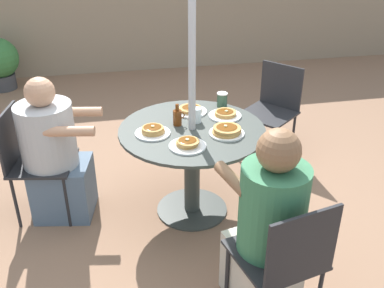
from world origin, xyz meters
name	(u,v)px	position (x,y,z in m)	size (l,w,h in m)	color
ground_plane	(192,209)	(0.00, 0.00, 0.00)	(12.00, 12.00, 0.00)	#8C664C
back_fence	(142,8)	(0.00, 3.44, 0.86)	(10.00, 0.06, 1.73)	gray
patio_table	(192,151)	(0.00, 0.00, 0.53)	(1.04, 1.04, 0.70)	#383D38
umbrella_pole	(192,53)	(0.00, 0.00, 1.25)	(0.05, 0.05, 2.50)	#ADADB2
patio_chair_north	(285,256)	(0.26, -1.14, 0.49)	(0.52, 0.52, 0.84)	#232326
diner_north	(267,231)	(0.23, -0.98, 0.53)	(0.45, 0.54, 1.16)	beige
patio_chair_east	(273,106)	(0.90, 0.75, 0.49)	(0.61, 0.61, 0.84)	#232326
patio_chair_south	(31,157)	(-1.15, 0.21, 0.49)	(0.50, 0.50, 0.84)	#232326
diner_south	(55,157)	(-0.98, 0.18, 0.49)	(0.60, 0.47, 1.09)	slate
pancake_plate_a	(187,144)	(-0.08, -0.26, 0.72)	(0.25, 0.25, 0.06)	white
pancake_plate_b	(191,110)	(0.05, 0.28, 0.72)	(0.25, 0.25, 0.05)	white
pancake_plate_c	(153,131)	(-0.28, -0.03, 0.73)	(0.25, 0.25, 0.07)	white
pancake_plate_d	(227,131)	(0.22, -0.13, 0.73)	(0.25, 0.25, 0.07)	white
pancake_plate_e	(225,114)	(0.28, 0.15, 0.72)	(0.25, 0.25, 0.05)	white
syrup_bottle	(177,117)	(-0.09, 0.08, 0.77)	(0.08, 0.06, 0.16)	#602D0F
coffee_cup	(222,100)	(0.31, 0.34, 0.76)	(0.08, 0.08, 0.11)	#33513D
drinking_glass_a	(197,115)	(0.06, 0.10, 0.76)	(0.07, 0.07, 0.11)	silver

